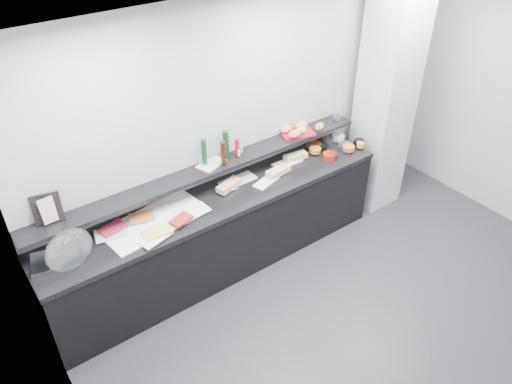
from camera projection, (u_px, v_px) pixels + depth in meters
ground at (390, 338)px, 4.55m from camera, size 5.00×5.00×0.00m
back_wall at (260, 124)px, 5.08m from camera, size 5.00×0.02×2.70m
ceiling at (459, 48)px, 2.99m from camera, size 5.00×5.00×0.00m
column at (386, 99)px, 5.58m from camera, size 0.50×0.50×2.70m
buffet_cabinet at (222, 235)px, 5.08m from camera, size 3.60×0.60×0.85m
counter_top at (220, 199)px, 4.82m from camera, size 3.62×0.62×0.05m
wall_shelf at (209, 169)px, 4.79m from camera, size 3.60×0.25×0.04m
cloche_base at (57, 259)px, 4.07m from camera, size 0.46×0.36×0.04m
cloche_dome at (69, 250)px, 4.01m from camera, size 0.48×0.40×0.34m
linen_runner at (155, 221)px, 4.50m from camera, size 0.99×0.56×0.01m
platter_meat_a at (111, 233)px, 4.33m from camera, size 0.31×0.24×0.01m
food_meat_a at (113, 228)px, 4.36m from camera, size 0.25×0.19×0.02m
platter_salmon at (154, 211)px, 4.60m from camera, size 0.35×0.27×0.01m
food_salmon at (141, 217)px, 4.49m from camera, size 0.25×0.20×0.02m
platter_cheese at (154, 237)px, 4.30m from camera, size 0.33×0.26×0.01m
food_cheese at (157, 231)px, 4.33m from camera, size 0.26×0.17×0.02m
platter_meat_b at (195, 211)px, 4.59m from camera, size 0.27×0.19×0.01m
food_meat_b at (181, 220)px, 4.46m from camera, size 0.23×0.18×0.02m
sandwich_plate_left at (238, 181)px, 5.03m from camera, size 0.38×0.16×0.01m
sandwich_food_left at (229, 185)px, 4.90m from camera, size 0.29×0.18×0.06m
tongs_left at (231, 190)px, 4.87m from camera, size 0.16×0.04×0.01m
sandwich_plate_mid at (266, 182)px, 5.01m from camera, size 0.32×0.21×0.01m
sandwich_food_mid at (278, 171)px, 5.10m from camera, size 0.28×0.13×0.06m
tongs_mid at (274, 177)px, 5.06m from camera, size 0.16×0.04×0.01m
sandwich_plate_right at (287, 163)px, 5.31m from camera, size 0.33×0.14×0.01m
sandwich_food_right at (296, 156)px, 5.34m from camera, size 0.27×0.14×0.06m
tongs_right at (280, 167)px, 5.22m from camera, size 0.15×0.05×0.01m
bowl_glass_fruit at (313, 148)px, 5.51m from camera, size 0.17×0.17×0.07m
fill_glass_fruit at (315, 150)px, 5.45m from camera, size 0.17×0.17×0.05m
bowl_black_jam at (320, 147)px, 5.52m from camera, size 0.17×0.17×0.07m
fill_black_jam at (316, 145)px, 5.54m from camera, size 0.16×0.16×0.05m
bowl_glass_cream at (330, 141)px, 5.63m from camera, size 0.17×0.17×0.07m
fill_glass_cream at (338, 137)px, 5.68m from camera, size 0.15×0.15×0.05m
bowl_red_jam at (329, 156)px, 5.36m from camera, size 0.19×0.19×0.07m
fill_red_jam at (332, 155)px, 5.36m from camera, size 0.10×0.10×0.05m
bowl_glass_salmon at (346, 147)px, 5.52m from camera, size 0.22×0.22×0.07m
fill_glass_salmon at (349, 148)px, 5.48m from camera, size 0.16×0.16×0.05m
bowl_black_fruit at (358, 142)px, 5.61m from camera, size 0.12×0.12×0.07m
fill_black_fruit at (360, 145)px, 5.54m from camera, size 0.10×0.10×0.05m
framed_print at (47, 209)px, 4.03m from camera, size 0.24×0.12×0.26m
print_art at (50, 210)px, 4.02m from camera, size 0.16×0.06×0.22m
condiment_tray at (211, 164)px, 4.83m from camera, size 0.33×0.26×0.01m
bottle_green_a at (204, 152)px, 4.74m from camera, size 0.06×0.06×0.26m
bottle_brown at (223, 153)px, 4.75m from camera, size 0.05×0.05×0.24m
bottle_green_b at (226, 144)px, 4.84m from camera, size 0.08×0.08×0.28m
bottle_hot at (237, 147)px, 4.89m from camera, size 0.05×0.05×0.18m
shaker_salt at (239, 153)px, 4.91m from camera, size 0.03×0.03×0.07m
shaker_pepper at (241, 149)px, 4.97m from camera, size 0.04×0.04×0.07m
bread_tray at (297, 133)px, 5.32m from camera, size 0.41×0.34×0.02m
bread_roll_nw at (286, 129)px, 5.28m from camera, size 0.14×0.10×0.08m
bread_roll_n at (302, 125)px, 5.37m from camera, size 0.15×0.13×0.08m
bread_roll_ne at (301, 126)px, 5.35m from camera, size 0.16×0.12×0.08m
bread_roll_sw at (295, 134)px, 5.20m from camera, size 0.16×0.10×0.08m
bread_roll_se at (319, 126)px, 5.33m from camera, size 0.15×0.13×0.08m
bread_roll_midw at (301, 130)px, 5.26m from camera, size 0.14×0.12×0.08m
carafe at (338, 109)px, 5.48m from camera, size 0.12×0.12×0.30m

